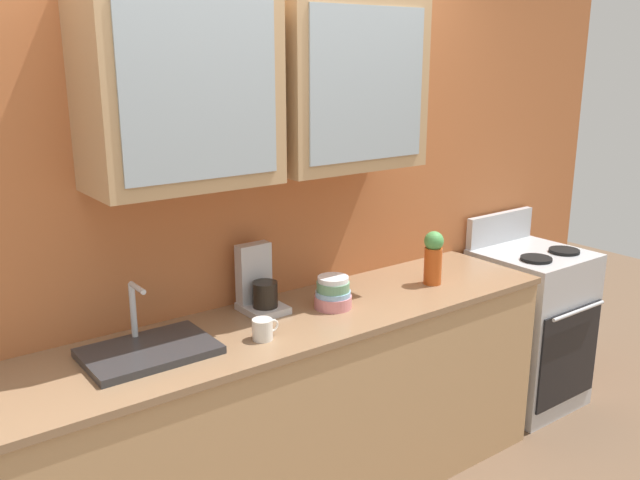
{
  "coord_description": "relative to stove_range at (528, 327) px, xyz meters",
  "views": [
    {
      "loc": [
        -1.48,
        -2.22,
        2.0
      ],
      "look_at": [
        0.17,
        0.0,
        1.24
      ],
      "focal_mm": 38.19,
      "sensor_mm": 36.0,
      "label": 1
    }
  ],
  "objects": [
    {
      "name": "coffee_maker",
      "position": [
        -1.71,
        0.17,
        0.56
      ],
      "size": [
        0.17,
        0.2,
        0.29
      ],
      "color": "#B7B7BC",
      "rests_on": "counter"
    },
    {
      "name": "bowl_stack",
      "position": [
        -1.44,
        0.0,
        0.52
      ],
      "size": [
        0.17,
        0.17,
        0.14
      ],
      "color": "#D87F84",
      "rests_on": "counter"
    },
    {
      "name": "stove_range",
      "position": [
        0.0,
        0.0,
        0.0
      ],
      "size": [
        0.57,
        0.59,
        1.1
      ],
      "color": "silver",
      "rests_on": "ground_plane"
    },
    {
      "name": "counter",
      "position": [
        -1.68,
        0.0,
        -0.01
      ],
      "size": [
        2.66,
        0.6,
        0.92
      ],
      "color": "tan",
      "rests_on": "ground_plane"
    },
    {
      "name": "vase",
      "position": [
        -0.86,
        -0.04,
        0.59
      ],
      "size": [
        0.09,
        0.09,
        0.26
      ],
      "color": "#BF4C19",
      "rests_on": "counter"
    },
    {
      "name": "back_wall_unit",
      "position": [
        -1.69,
        0.3,
        1.0
      ],
      "size": [
        4.91,
        0.46,
        2.71
      ],
      "color": "#B76638",
      "rests_on": "ground_plane"
    },
    {
      "name": "cup_near_sink",
      "position": [
        -1.87,
        -0.11,
        0.49
      ],
      "size": [
        0.11,
        0.08,
        0.08
      ],
      "color": "silver",
      "rests_on": "counter"
    },
    {
      "name": "sink_faucet",
      "position": [
        -2.29,
        0.02,
        0.47
      ],
      "size": [
        0.47,
        0.32,
        0.25
      ],
      "color": "#2D2D30",
      "rests_on": "counter"
    }
  ]
}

